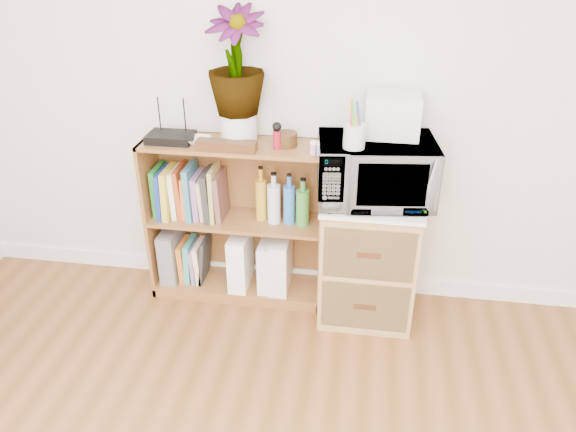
# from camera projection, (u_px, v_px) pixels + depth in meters

# --- Properties ---
(skirting_board) EXTENTS (4.00, 0.02, 0.10)m
(skirting_board) POSITION_uv_depth(u_px,v_px,m) (301.00, 275.00, 3.46)
(skirting_board) COLOR white
(skirting_board) RESTS_ON ground
(bookshelf) EXTENTS (1.00, 0.30, 0.95)m
(bookshelf) POSITION_uv_depth(u_px,v_px,m) (237.00, 222.00, 3.19)
(bookshelf) COLOR brown
(bookshelf) RESTS_ON ground
(wicker_unit) EXTENTS (0.50, 0.45, 0.70)m
(wicker_unit) POSITION_uv_depth(u_px,v_px,m) (368.00, 259.00, 3.08)
(wicker_unit) COLOR #9E7542
(wicker_unit) RESTS_ON ground
(microwave) EXTENTS (0.62, 0.46, 0.32)m
(microwave) POSITION_uv_depth(u_px,v_px,m) (375.00, 171.00, 2.82)
(microwave) COLOR white
(microwave) RESTS_ON wicker_unit
(pen_cup) EXTENTS (0.10, 0.10, 0.12)m
(pen_cup) POSITION_uv_depth(u_px,v_px,m) (354.00, 136.00, 2.64)
(pen_cup) COLOR silver
(pen_cup) RESTS_ON microwave
(small_appliance) EXTENTS (0.26, 0.22, 0.21)m
(small_appliance) POSITION_uv_depth(u_px,v_px,m) (393.00, 115.00, 2.77)
(small_appliance) COLOR silver
(small_appliance) RESTS_ON microwave
(router) EXTENTS (0.24, 0.16, 0.04)m
(router) POSITION_uv_depth(u_px,v_px,m) (171.00, 137.00, 2.98)
(router) COLOR black
(router) RESTS_ON bookshelf
(white_bowl) EXTENTS (0.13, 0.13, 0.03)m
(white_bowl) POSITION_uv_depth(u_px,v_px,m) (198.00, 141.00, 2.95)
(white_bowl) COLOR white
(white_bowl) RESTS_ON bookshelf
(plant_pot) EXTENTS (0.19, 0.19, 0.16)m
(plant_pot) POSITION_uv_depth(u_px,v_px,m) (239.00, 128.00, 2.94)
(plant_pot) COLOR silver
(plant_pot) RESTS_ON bookshelf
(potted_plant) EXTENTS (0.30, 0.30, 0.53)m
(potted_plant) POSITION_uv_depth(u_px,v_px,m) (236.00, 61.00, 2.77)
(potted_plant) COLOR #317B37
(potted_plant) RESTS_ON plant_pot
(trinket_box) EXTENTS (0.31, 0.08, 0.05)m
(trinket_box) POSITION_uv_depth(u_px,v_px,m) (226.00, 146.00, 2.86)
(trinket_box) COLOR #3C2310
(trinket_box) RESTS_ON bookshelf
(kokeshi_doll) EXTENTS (0.04, 0.04, 0.10)m
(kokeshi_doll) POSITION_uv_depth(u_px,v_px,m) (277.00, 140.00, 2.87)
(kokeshi_doll) COLOR maroon
(kokeshi_doll) RESTS_ON bookshelf
(wooden_bowl) EXTENTS (0.12, 0.12, 0.07)m
(wooden_bowl) POSITION_uv_depth(u_px,v_px,m) (286.00, 139.00, 2.92)
(wooden_bowl) COLOR #331D0E
(wooden_bowl) RESTS_ON bookshelf
(paint_jars) EXTENTS (0.12, 0.04, 0.06)m
(paint_jars) POSITION_uv_depth(u_px,v_px,m) (320.00, 149.00, 2.81)
(paint_jars) COLOR #D67688
(paint_jars) RESTS_ON bookshelf
(file_box) EXTENTS (0.10, 0.25, 0.32)m
(file_box) POSITION_uv_depth(u_px,v_px,m) (173.00, 253.00, 3.36)
(file_box) COLOR slate
(file_box) RESTS_ON bookshelf
(magazine_holder_left) EXTENTS (0.10, 0.26, 0.33)m
(magazine_holder_left) POSITION_uv_depth(u_px,v_px,m) (241.00, 259.00, 3.29)
(magazine_holder_left) COLOR white
(magazine_holder_left) RESTS_ON bookshelf
(magazine_holder_mid) EXTENTS (0.09, 0.24, 0.30)m
(magazine_holder_mid) POSITION_uv_depth(u_px,v_px,m) (269.00, 263.00, 3.28)
(magazine_holder_mid) COLOR white
(magazine_holder_mid) RESTS_ON bookshelf
(magazine_holder_right) EXTENTS (0.10, 0.26, 0.32)m
(magazine_holder_right) POSITION_uv_depth(u_px,v_px,m) (281.00, 263.00, 3.26)
(magazine_holder_right) COLOR white
(magazine_holder_right) RESTS_ON bookshelf
(cookbooks) EXTENTS (0.39, 0.20, 0.31)m
(cookbooks) POSITION_uv_depth(u_px,v_px,m) (189.00, 193.00, 3.14)
(cookbooks) COLOR #1D6F25
(cookbooks) RESTS_ON bookshelf
(liquor_bottles) EXTENTS (0.30, 0.07, 0.31)m
(liquor_bottles) POSITION_uv_depth(u_px,v_px,m) (282.00, 199.00, 3.07)
(liquor_bottles) COLOR #BD8C23
(liquor_bottles) RESTS_ON bookshelf
(lower_books) EXTENTS (0.17, 0.19, 0.29)m
(lower_books) POSITION_uv_depth(u_px,v_px,m) (195.00, 260.00, 3.36)
(lower_books) COLOR #C76623
(lower_books) RESTS_ON bookshelf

